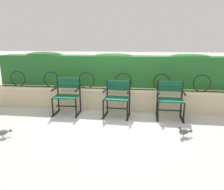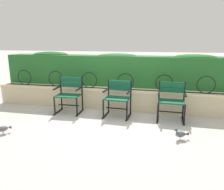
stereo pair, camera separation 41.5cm
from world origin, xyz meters
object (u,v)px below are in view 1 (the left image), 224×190
park_chair_centre (117,97)px  pigeon_far_side (184,131)px  pigeon_near_chairs (3,132)px  park_chair_left (67,95)px  park_chair_right (170,98)px

park_chair_centre → pigeon_far_side: park_chair_centre is taller
pigeon_near_chairs → pigeon_far_side: size_ratio=0.88×
park_chair_centre → pigeon_far_side: (1.37, -1.04, -0.35)m
park_chair_left → park_chair_right: park_chair_left is taller
park_chair_left → pigeon_near_chairs: park_chair_left is taller
park_chair_left → pigeon_far_side: (2.60, -1.05, -0.36)m
park_chair_left → park_chair_centre: size_ratio=1.06×
park_chair_centre → pigeon_near_chairs: size_ratio=3.41×
pigeon_near_chairs → park_chair_centre: bearing=38.2°
park_chair_left → pigeon_far_side: bearing=-22.0°
park_chair_left → park_chair_right: (2.46, 0.00, -0.01)m
park_chair_left → pigeon_near_chairs: bearing=-114.9°
park_chair_centre → pigeon_far_side: 1.76m
park_chair_right → pigeon_near_chairs: bearing=-154.0°
park_chair_left → pigeon_far_side: park_chair_left is taller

